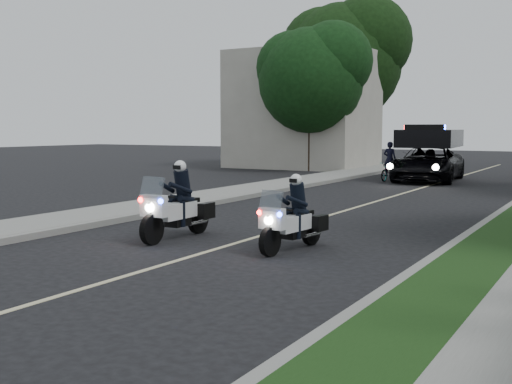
% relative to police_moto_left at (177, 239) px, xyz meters
% --- Properties ---
extents(ground, '(120.00, 120.00, 0.00)m').
position_rel_police_moto_left_xyz_m(ground, '(1.41, -2.26, 0.00)').
color(ground, black).
rests_on(ground, ground).
extents(curb_right, '(0.20, 60.00, 0.15)m').
position_rel_police_moto_left_xyz_m(curb_right, '(5.51, 7.74, 0.07)').
color(curb_right, gray).
rests_on(curb_right, ground).
extents(curb_left, '(0.20, 60.00, 0.15)m').
position_rel_police_moto_left_xyz_m(curb_left, '(-2.69, 7.74, 0.07)').
color(curb_left, gray).
rests_on(curb_left, ground).
extents(sidewalk_left, '(2.00, 60.00, 0.16)m').
position_rel_police_moto_left_xyz_m(sidewalk_left, '(-3.79, 7.74, 0.08)').
color(sidewalk_left, gray).
rests_on(sidewalk_left, ground).
extents(building_far, '(8.00, 6.00, 7.00)m').
position_rel_police_moto_left_xyz_m(building_far, '(-8.59, 23.74, 3.50)').
color(building_far, '#A8A396').
rests_on(building_far, ground).
extents(lane_marking, '(0.12, 50.00, 0.01)m').
position_rel_police_moto_left_xyz_m(lane_marking, '(1.41, 7.74, 0.00)').
color(lane_marking, '#BFB78C').
rests_on(lane_marking, ground).
extents(police_moto_left, '(0.72, 2.02, 1.71)m').
position_rel_police_moto_left_xyz_m(police_moto_left, '(0.00, 0.00, 0.00)').
color(police_moto_left, silver).
rests_on(police_moto_left, ground).
extents(police_moto_right, '(0.82, 1.84, 1.51)m').
position_rel_police_moto_left_xyz_m(police_moto_right, '(2.77, 0.10, 0.00)').
color(police_moto_right, silver).
rests_on(police_moto_right, ground).
extents(police_suv, '(3.09, 5.83, 2.73)m').
position_rel_police_moto_left_xyz_m(police_suv, '(0.73, 17.60, 0.00)').
color(police_suv, black).
rests_on(police_suv, ground).
extents(bicycle, '(0.73, 1.65, 0.84)m').
position_rel_police_moto_left_xyz_m(bicycle, '(-0.81, 16.87, 0.00)').
color(bicycle, black).
rests_on(bicycle, ground).
extents(cyclist, '(0.57, 0.38, 1.58)m').
position_rel_police_moto_left_xyz_m(cyclist, '(-0.81, 16.87, 0.00)').
color(cyclist, black).
rests_on(cyclist, ground).
extents(tree_left_near, '(7.16, 7.16, 9.69)m').
position_rel_police_moto_left_xyz_m(tree_left_near, '(-6.73, 20.92, 0.00)').
color(tree_left_near, '#123612').
rests_on(tree_left_near, ground).
extents(tree_left_far, '(9.47, 9.47, 12.80)m').
position_rel_police_moto_left_xyz_m(tree_left_far, '(-7.72, 27.74, 0.00)').
color(tree_left_far, black).
rests_on(tree_left_far, ground).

